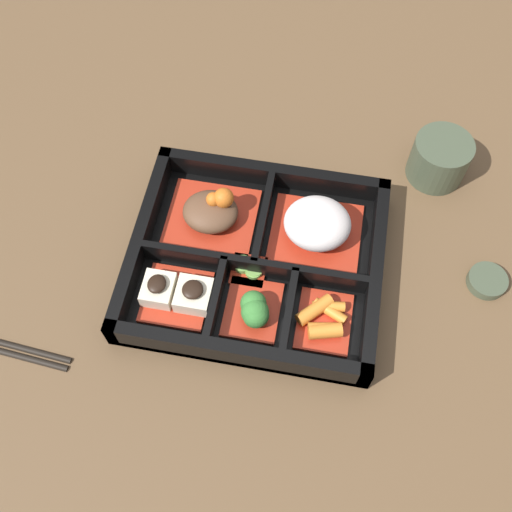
% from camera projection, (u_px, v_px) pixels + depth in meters
% --- Properties ---
extents(ground_plane, '(3.00, 3.00, 0.00)m').
position_uv_depth(ground_plane, '(256.00, 266.00, 0.70)').
color(ground_plane, brown).
extents(bento_base, '(0.28, 0.25, 0.01)m').
position_uv_depth(bento_base, '(256.00, 264.00, 0.69)').
color(bento_base, black).
rests_on(bento_base, ground_plane).
extents(bento_rim, '(0.28, 0.25, 0.04)m').
position_uv_depth(bento_rim, '(256.00, 261.00, 0.68)').
color(bento_rim, black).
rests_on(bento_rim, ground_plane).
extents(bowl_stew, '(0.11, 0.10, 0.05)m').
position_uv_depth(bowl_stew, '(212.00, 213.00, 0.70)').
color(bowl_stew, '#B22D19').
rests_on(bowl_stew, bento_base).
extents(bowl_rice, '(0.11, 0.10, 0.05)m').
position_uv_depth(bowl_rice, '(317.00, 226.00, 0.68)').
color(bowl_rice, '#B22D19').
rests_on(bowl_rice, bento_base).
extents(bowl_tofu, '(0.08, 0.07, 0.03)m').
position_uv_depth(bowl_tofu, '(177.00, 293.00, 0.66)').
color(bowl_tofu, '#B22D19').
rests_on(bowl_tofu, bento_base).
extents(bowl_greens, '(0.06, 0.07, 0.04)m').
position_uv_depth(bowl_greens, '(254.00, 310.00, 0.64)').
color(bowl_greens, '#B22D19').
rests_on(bowl_greens, bento_base).
extents(bowl_carrots, '(0.06, 0.07, 0.02)m').
position_uv_depth(bowl_carrots, '(323.00, 320.00, 0.64)').
color(bowl_carrots, '#B22D19').
rests_on(bowl_carrots, bento_base).
extents(bowl_pickles, '(0.04, 0.04, 0.01)m').
position_uv_depth(bowl_pickles, '(248.00, 269.00, 0.68)').
color(bowl_pickles, '#B22D19').
rests_on(bowl_pickles, bento_base).
extents(tea_cup, '(0.07, 0.07, 0.06)m').
position_uv_depth(tea_cup, '(440.00, 158.00, 0.74)').
color(tea_cup, '#424C38').
rests_on(tea_cup, ground_plane).
extents(sauce_dish, '(0.04, 0.04, 0.01)m').
position_uv_depth(sauce_dish, '(487.00, 281.00, 0.68)').
color(sauce_dish, '#424C38').
rests_on(sauce_dish, ground_plane).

